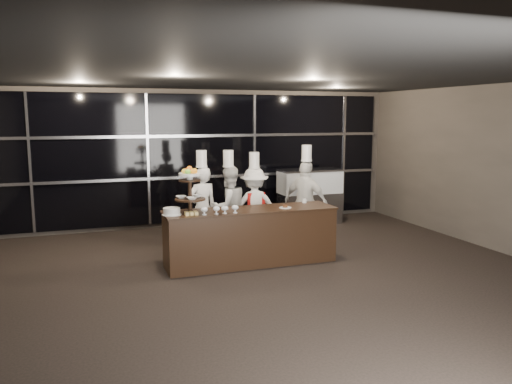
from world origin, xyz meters
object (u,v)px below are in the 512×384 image
object	(u,v)px
display_stand	(190,187)
chef_d	(306,201)
layer_cake	(172,211)
buffet_counter	(251,236)
chef_c	(254,205)
chef_a	(202,207)
chef_b	(229,206)
display_case	(310,194)

from	to	relation	value
display_stand	chef_d	distance (m)	2.66
display_stand	layer_cake	distance (m)	0.48
buffet_counter	layer_cake	world-z (taller)	layer_cake
chef_c	chef_d	xyz separation A→B (m)	(0.94, -0.30, 0.07)
chef_a	chef_b	size ratio (longest dim) A/B	1.00
buffet_counter	chef_b	world-z (taller)	chef_b
display_stand	display_case	bearing A→B (deg)	37.68
display_case	chef_d	bearing A→B (deg)	-117.74
display_case	chef_c	size ratio (longest dim) A/B	0.80
display_case	chef_b	size ratio (longest dim) A/B	0.78
chef_a	chef_b	xyz separation A→B (m)	(0.49, -0.03, -0.02)
buffet_counter	chef_b	size ratio (longest dim) A/B	1.56
chef_b	buffet_counter	bearing A→B (deg)	-87.62
chef_c	display_case	bearing A→B (deg)	36.01
buffet_counter	layer_cake	bearing A→B (deg)	-177.80
display_case	chef_a	bearing A→B (deg)	-153.98
chef_a	chef_c	world-z (taller)	chef_a
layer_cake	chef_a	xyz separation A→B (m)	(0.76, 1.21, -0.18)
chef_b	chef_d	world-z (taller)	chef_d
buffet_counter	display_case	world-z (taller)	display_case
display_case	chef_a	xyz separation A→B (m)	(-2.81, -1.37, 0.11)
buffet_counter	chef_b	distance (m)	1.17
chef_a	chef_d	distance (m)	1.98
layer_cake	display_case	size ratio (longest dim) A/B	0.21
layer_cake	chef_c	size ratio (longest dim) A/B	0.17
layer_cake	chef_d	size ratio (longest dim) A/B	0.16
display_stand	display_case	size ratio (longest dim) A/B	0.53
chef_a	chef_d	xyz separation A→B (m)	(1.97, -0.22, 0.02)
layer_cake	chef_d	distance (m)	2.91
chef_d	chef_a	bearing A→B (deg)	173.51
buffet_counter	chef_b	bearing A→B (deg)	92.38
chef_b	chef_c	distance (m)	0.55
layer_cake	chef_c	world-z (taller)	chef_c
display_stand	chef_c	size ratio (longest dim) A/B	0.42
buffet_counter	chef_a	world-z (taller)	chef_a
display_stand	chef_a	bearing A→B (deg)	68.21
display_stand	layer_cake	world-z (taller)	display_stand
layer_cake	display_case	bearing A→B (deg)	35.79
buffet_counter	chef_b	xyz separation A→B (m)	(-0.05, 1.12, 0.31)
chef_a	chef_c	size ratio (longest dim) A/B	1.04
display_stand	chef_a	size ratio (longest dim) A/B	0.41
buffet_counter	layer_cake	distance (m)	1.40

